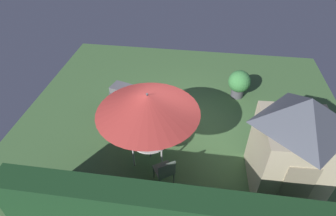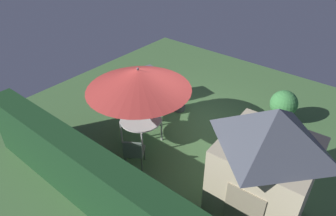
% 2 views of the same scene
% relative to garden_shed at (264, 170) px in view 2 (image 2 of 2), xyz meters
% --- Properties ---
extents(ground_plane, '(11.00, 11.00, 0.00)m').
position_rel_garden_shed_xyz_m(ground_plane, '(2.79, -1.62, -1.43)').
color(ground_plane, '#47703D').
extents(hedge_backdrop, '(7.07, 0.59, 1.61)m').
position_rel_garden_shed_xyz_m(hedge_backdrop, '(2.79, 1.88, -0.62)').
color(hedge_backdrop, '#193D1E').
rests_on(hedge_backdrop, ground).
extents(garden_shed, '(1.81, 1.83, 2.79)m').
position_rel_garden_shed_xyz_m(garden_shed, '(0.00, 0.00, 0.00)').
color(garden_shed, '#C6B793').
rests_on(garden_shed, ground).
extents(patio_table, '(1.12, 1.12, 0.77)m').
position_rel_garden_shed_xyz_m(patio_table, '(3.56, -0.38, -0.73)').
color(patio_table, white).
rests_on(patio_table, ground).
extents(patio_umbrella, '(2.67, 2.67, 2.30)m').
position_rel_garden_shed_xyz_m(patio_umbrella, '(3.56, -0.38, 0.54)').
color(patio_umbrella, '#4C4C51').
rests_on(patio_umbrella, ground).
extents(bbq_grill, '(0.81, 0.68, 1.20)m').
position_rel_garden_shed_xyz_m(bbq_grill, '(4.78, -2.09, -0.58)').
color(bbq_grill, '#47474C').
rests_on(bbq_grill, ground).
extents(chair_near_shed, '(0.64, 0.64, 0.90)m').
position_rel_garden_shed_xyz_m(chair_near_shed, '(3.01, 0.47, -0.91)').
color(chair_near_shed, slate).
rests_on(chair_near_shed, ground).
extents(chair_far_side, '(0.63, 0.64, 0.90)m').
position_rel_garden_shed_xyz_m(chair_far_side, '(4.08, -1.24, -0.91)').
color(chair_far_side, slate).
rests_on(chair_far_side, ground).
extents(potted_plant_by_shed, '(0.80, 0.80, 1.06)m').
position_rel_garden_shed_xyz_m(potted_plant_by_shed, '(0.91, -3.73, -0.82)').
color(potted_plant_by_shed, '#4C4C51').
rests_on(potted_plant_by_shed, ground).
extents(potted_plant_by_grill, '(0.44, 0.44, 0.76)m').
position_rel_garden_shed_xyz_m(potted_plant_by_grill, '(3.73, -2.31, -1.03)').
color(potted_plant_by_grill, '#4C4C51').
rests_on(potted_plant_by_grill, ground).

